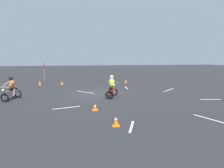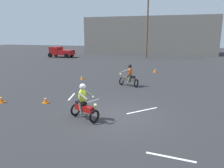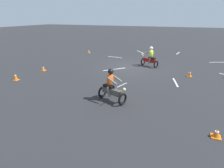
# 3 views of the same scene
# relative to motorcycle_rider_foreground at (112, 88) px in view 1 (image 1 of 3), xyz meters

# --- Properties ---
(ground_plane) EXTENTS (120.00, 120.00, 0.00)m
(ground_plane) POSITION_rel_motorcycle_rider_foreground_xyz_m (1.40, 0.80, -0.73)
(ground_plane) COLOR #28282B
(motorcycle_rider_foreground) EXTENTS (1.53, 1.15, 1.66)m
(motorcycle_rider_foreground) POSITION_rel_motorcycle_rider_foreground_xyz_m (0.00, 0.00, 0.00)
(motorcycle_rider_foreground) COLOR black
(motorcycle_rider_foreground) RESTS_ON ground
(motorcycle_rider_background) EXTENTS (1.55, 1.04, 1.66)m
(motorcycle_rider_background) POSITION_rel_motorcycle_rider_foreground_xyz_m (0.58, 7.04, 0.00)
(motorcycle_rider_background) COLOR black
(motorcycle_rider_background) RESTS_ON ground
(stop_sign) EXTENTS (0.70, 0.08, 2.30)m
(stop_sign) POSITION_rel_motorcycle_rider_foreground_xyz_m (11.14, 6.78, 0.91)
(stop_sign) COLOR slate
(stop_sign) RESTS_ON ground
(traffic_cone_near_left) EXTENTS (0.32, 0.32, 0.44)m
(traffic_cone_near_left) POSITION_rel_motorcycle_rider_foreground_xyz_m (-5.52, 0.88, -0.51)
(traffic_cone_near_left) COLOR orange
(traffic_cone_near_left) RESTS_ON ground
(traffic_cone_mid_center) EXTENTS (0.32, 0.32, 0.38)m
(traffic_cone_mid_center) POSITION_rel_motorcycle_rider_foreground_xyz_m (-3.07, 1.55, -0.54)
(traffic_cone_mid_center) COLOR orange
(traffic_cone_mid_center) RESTS_ON ground
(traffic_cone_mid_left) EXTENTS (0.32, 0.32, 0.47)m
(traffic_cone_mid_left) POSITION_rel_motorcycle_rider_foreground_xyz_m (7.53, 6.62, -0.50)
(traffic_cone_mid_left) COLOR orange
(traffic_cone_mid_left) RESTS_ON ground
(traffic_cone_far_right) EXTENTS (0.32, 0.32, 0.34)m
(traffic_cone_far_right) POSITION_rel_motorcycle_rider_foreground_xyz_m (7.37, 4.26, -0.56)
(traffic_cone_far_right) COLOR orange
(traffic_cone_far_right) RESTS_ON ground
(traffic_cone_far_left) EXTENTS (0.32, 0.32, 0.35)m
(traffic_cone_far_left) POSITION_rel_motorcycle_rider_foreground_xyz_m (7.50, -3.12, -0.56)
(traffic_cone_far_left) COLOR orange
(traffic_cone_far_left) RESTS_ON ground
(lane_stripe_e) EXTENTS (1.57, 0.24, 0.01)m
(lane_stripe_e) POSITION_rel_motorcycle_rider_foreground_xyz_m (3.95, -2.21, -0.72)
(lane_stripe_e) COLOR silver
(lane_stripe_e) RESTS_ON ground
(lane_stripe_ne) EXTENTS (1.39, 1.45, 0.01)m
(lane_stripe_ne) POSITION_rel_motorcycle_rider_foreground_xyz_m (2.41, 1.88, -0.72)
(lane_stripe_ne) COLOR silver
(lane_stripe_ne) RESTS_ON ground
(lane_stripe_n) EXTENTS (0.47, 1.58, 0.01)m
(lane_stripe_n) POSITION_rel_motorcycle_rider_foreground_xyz_m (-2.24, 3.15, -0.72)
(lane_stripe_n) COLOR silver
(lane_stripe_n) RESTS_ON ground
(lane_stripe_nw) EXTENTS (1.24, 0.61, 0.01)m
(lane_stripe_nw) POSITION_rel_motorcycle_rider_foreground_xyz_m (-5.72, 0.23, -0.72)
(lane_stripe_nw) COLOR silver
(lane_stripe_nw) RESTS_ON ground
(lane_stripe_sw) EXTENTS (1.87, 0.90, 0.01)m
(lane_stripe_sw) POSITION_rel_motorcycle_rider_foreground_xyz_m (-5.71, -3.80, -0.72)
(lane_stripe_sw) COLOR silver
(lane_stripe_sw) RESTS_ON ground
(lane_stripe_s) EXTENTS (0.36, 1.50, 0.01)m
(lane_stripe_s) POSITION_rel_motorcycle_rider_foreground_xyz_m (-1.97, -6.74, -0.72)
(lane_stripe_s) COLOR silver
(lane_stripe_s) RESTS_ON ground
(lane_stripe_se) EXTENTS (1.43, 1.78, 0.01)m
(lane_stripe_se) POSITION_rel_motorcycle_rider_foreground_xyz_m (2.05, -5.73, -0.72)
(lane_stripe_se) COLOR silver
(lane_stripe_se) RESTS_ON ground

